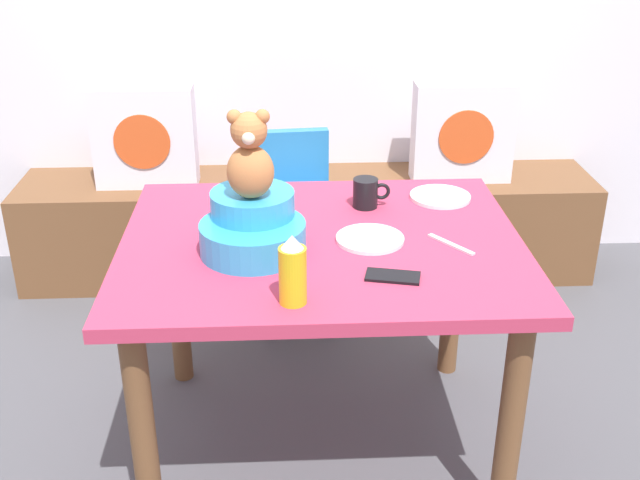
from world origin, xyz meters
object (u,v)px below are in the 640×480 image
(infant_seat_teal, at_px, (253,226))
(ketchup_bottle, at_px, (293,271))
(highchair, at_px, (295,205))
(cell_phone, at_px, (393,276))
(dining_table, at_px, (322,271))
(dinner_plate_far, at_px, (370,239))
(pillow_floral_left, at_px, (145,137))
(book_stack, at_px, (258,172))
(pillow_floral_right, at_px, (463,132))
(teddy_bear, at_px, (250,157))
(coffee_mug, at_px, (366,193))
(dinner_plate_near, at_px, (440,197))

(infant_seat_teal, relative_size, ketchup_bottle, 1.78)
(highchair, distance_m, cell_phone, 1.09)
(dining_table, xyz_separation_m, dinner_plate_far, (0.14, -0.02, 0.11))
(pillow_floral_left, relative_size, dining_table, 0.37)
(cell_phone, bearing_deg, book_stack, 28.13)
(highchair, bearing_deg, pillow_floral_right, 28.95)
(pillow_floral_left, distance_m, highchair, 0.78)
(ketchup_bottle, bearing_deg, pillow_floral_left, 111.51)
(book_stack, relative_size, highchair, 0.25)
(teddy_bear, relative_size, coffee_mug, 2.08)
(ketchup_bottle, bearing_deg, dinner_plate_near, 53.11)
(pillow_floral_left, bearing_deg, book_stack, 2.46)
(dining_table, relative_size, coffee_mug, 9.81)
(coffee_mug, bearing_deg, dinner_plate_far, -93.29)
(coffee_mug, bearing_deg, teddy_bear, -139.98)
(coffee_mug, bearing_deg, highchair, 111.95)
(dining_table, xyz_separation_m, ketchup_bottle, (-0.09, -0.37, 0.19))
(pillow_floral_left, height_order, highchair, pillow_floral_left)
(book_stack, height_order, ketchup_bottle, ketchup_bottle)
(coffee_mug, distance_m, cell_phone, 0.49)
(book_stack, bearing_deg, highchair, -70.31)
(dining_table, relative_size, teddy_bear, 4.71)
(pillow_floral_left, xyz_separation_m, dining_table, (0.71, -1.20, -0.05))
(infant_seat_teal, bearing_deg, dining_table, 16.11)
(book_stack, relative_size, teddy_bear, 0.80)
(pillow_floral_right, relative_size, dining_table, 0.37)
(cell_phone, bearing_deg, teddy_bear, 75.94)
(pillow_floral_right, height_order, teddy_bear, teddy_bear)
(highchair, xyz_separation_m, dinner_plate_near, (0.47, -0.49, 0.22))
(highchair, distance_m, dinner_plate_near, 0.72)
(dinner_plate_near, bearing_deg, highchair, 134.04)
(dinner_plate_near, height_order, dinner_plate_far, same)
(pillow_floral_right, xyz_separation_m, book_stack, (-0.91, 0.02, -0.18))
(dinner_plate_far, bearing_deg, cell_phone, -81.11)
(pillow_floral_right, distance_m, ketchup_bottle, 1.76)
(infant_seat_teal, xyz_separation_m, cell_phone, (0.37, -0.19, -0.07))
(coffee_mug, bearing_deg, pillow_floral_right, 61.20)
(pillow_floral_right, bearing_deg, pillow_floral_left, 180.00)
(dinner_plate_far, bearing_deg, pillow_floral_left, 124.82)
(pillow_floral_right, xyz_separation_m, dinner_plate_near, (-0.28, -0.91, 0.07))
(book_stack, xyz_separation_m, dinner_plate_far, (0.36, -1.24, 0.24))
(coffee_mug, relative_size, cell_phone, 0.83)
(highchair, bearing_deg, coffee_mug, -68.05)
(dining_table, height_order, highchair, highchair)
(teddy_bear, relative_size, cell_phone, 1.74)
(dinner_plate_near, distance_m, cell_phone, 0.59)
(dining_table, xyz_separation_m, infant_seat_teal, (-0.20, -0.06, 0.18))
(coffee_mug, bearing_deg, pillow_floral_left, 131.85)
(cell_phone, bearing_deg, pillow_floral_right, -6.33)
(highchair, xyz_separation_m, coffee_mug, (0.22, -0.55, 0.27))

